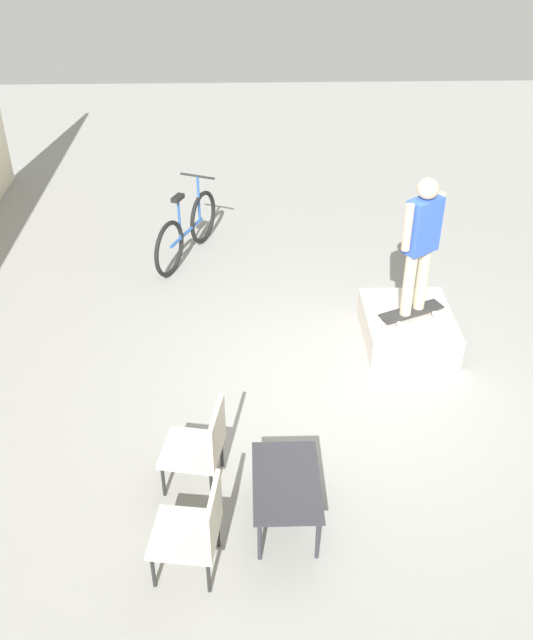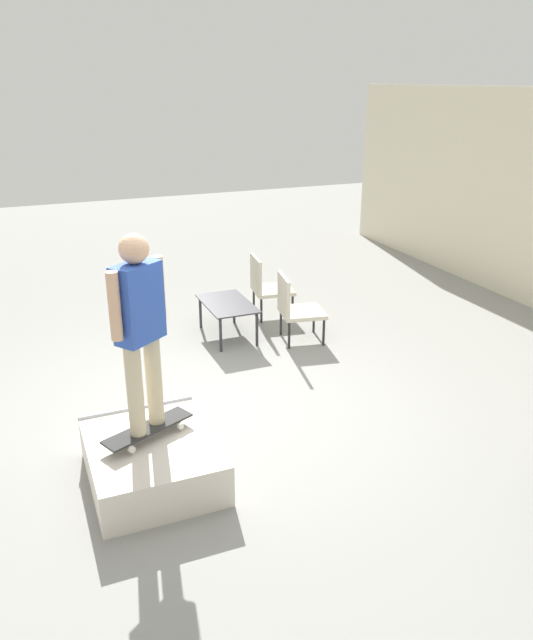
# 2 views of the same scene
# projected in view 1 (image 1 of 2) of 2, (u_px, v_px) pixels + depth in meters

# --- Properties ---
(ground_plane) EXTENTS (24.00, 24.00, 0.00)m
(ground_plane) POSITION_uv_depth(u_px,v_px,m) (345.00, 387.00, 7.73)
(ground_plane) COLOR gray
(skate_ramp_box) EXTENTS (1.21, 1.01, 0.38)m
(skate_ramp_box) POSITION_uv_depth(u_px,v_px,m) (408.00, 327.00, 8.39)
(skate_ramp_box) COLOR silver
(skate_ramp_box) RESTS_ON ground_plane
(skateboard_on_ramp) EXTENTS (0.50, 0.80, 0.07)m
(skateboard_on_ramp) POSITION_uv_depth(u_px,v_px,m) (411.00, 311.00, 8.19)
(skateboard_on_ramp) COLOR #2D2D2D
(skateboard_on_ramp) RESTS_ON skate_ramp_box
(person_skater) EXTENTS (0.38, 0.48, 1.61)m
(person_skater) POSITION_uv_depth(u_px,v_px,m) (421.00, 237.00, 7.66)
(person_skater) COLOR #C6B793
(person_skater) RESTS_ON skateboard_on_ramp
(coffee_table) EXTENTS (0.94, 0.57, 0.46)m
(coffee_table) POSITION_uv_depth(u_px,v_px,m) (286.00, 485.00, 6.01)
(coffee_table) COLOR #2D2D33
(coffee_table) RESTS_ON ground_plane
(patio_chair_left) EXTENTS (0.59, 0.59, 0.86)m
(patio_chair_left) POSITION_uv_depth(u_px,v_px,m) (196.00, 528.00, 5.56)
(patio_chair_left) COLOR black
(patio_chair_left) RESTS_ON ground_plane
(patio_chair_right) EXTENTS (0.61, 0.61, 0.86)m
(patio_chair_right) POSITION_uv_depth(u_px,v_px,m) (202.00, 444.00, 6.34)
(patio_chair_right) COLOR black
(patio_chair_right) RESTS_ON ground_plane
(bicycle) EXTENTS (1.70, 0.79, 1.08)m
(bicycle) POSITION_uv_depth(u_px,v_px,m) (187.00, 231.00, 9.97)
(bicycle) COLOR black
(bicycle) RESTS_ON ground_plane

